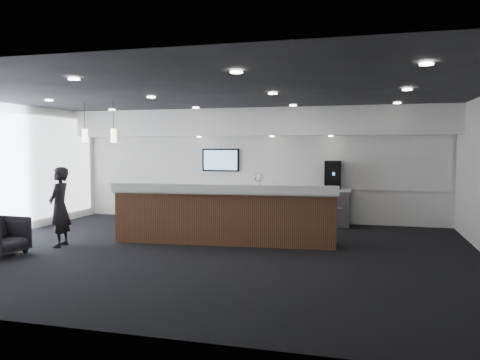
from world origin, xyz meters
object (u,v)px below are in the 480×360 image
(service_counter, at_px, (224,216))
(armchair, at_px, (1,236))
(coffee_machine, at_px, (333,175))
(lounge_guest, at_px, (60,207))

(service_counter, relative_size, armchair, 5.98)
(service_counter, height_order, armchair, service_counter)
(service_counter, bearing_deg, coffee_machine, 49.40)
(lounge_guest, bearing_deg, coffee_machine, 116.03)
(coffee_machine, distance_m, lounge_guest, 6.52)
(service_counter, distance_m, lounge_guest, 3.33)
(service_counter, height_order, lounge_guest, lounge_guest)
(coffee_machine, bearing_deg, armchair, -140.64)
(coffee_machine, height_order, armchair, coffee_machine)
(coffee_machine, xyz_separation_m, armchair, (-5.71, -4.95, -0.95))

